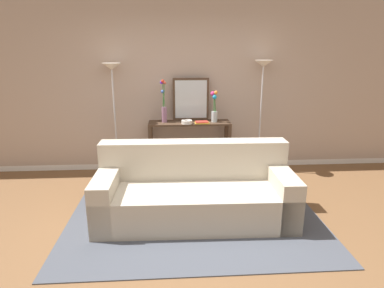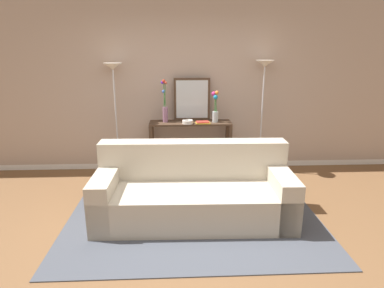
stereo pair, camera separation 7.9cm
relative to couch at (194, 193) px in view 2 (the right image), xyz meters
The scene contains 13 objects.
ground_plane 0.60m from the couch, 97.41° to the right, with size 16.00×16.00×0.02m, color brown.
back_wall 2.08m from the couch, 92.07° to the left, with size 12.00×0.15×2.72m.
area_rug 0.35m from the couch, 90.46° to the right, with size 2.97×1.87×0.01m.
couch is the anchor object (origin of this frame).
console_table 1.49m from the couch, 89.07° to the left, with size 1.27×0.37×0.85m.
floor_lamp_left 2.16m from the couch, 126.93° to the left, with size 0.28×0.28×1.75m.
floor_lamp_right 2.19m from the couch, 52.38° to the left, with size 0.28×0.28×1.79m.
wall_mirror 1.84m from the couch, 87.99° to the left, with size 0.57×0.02×0.67m.
vase_tall_flowers 1.72m from the couch, 103.93° to the left, with size 0.10×0.11×0.66m.
vase_short_flowers 1.69m from the couch, 74.15° to the left, with size 0.11×0.12×0.49m.
fruit_bowl 1.46m from the couch, 90.95° to the left, with size 0.17×0.17×0.06m.
book_stack 1.48m from the couch, 81.19° to the left, with size 0.22×0.16×0.03m.
book_row_under_console 1.53m from the couch, 104.16° to the left, with size 0.26×0.16×0.12m.
Camera 2 is at (-0.12, -3.06, 1.96)m, focal length 30.78 mm.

